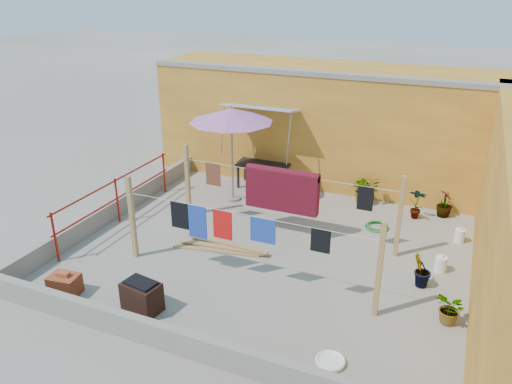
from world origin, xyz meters
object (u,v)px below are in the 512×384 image
Objects in this scene: outdoor_table at (263,166)px; green_hose at (377,226)px; water_jug_b at (441,264)px; brazier at (142,296)px; brick_stack at (65,285)px; water_jug_a at (460,236)px; patio_umbrella at (231,116)px; white_basin at (330,361)px; plant_back_a at (365,189)px.

outdoor_table is 2.72× the size of green_hose.
outdoor_table is 4.09× the size of water_jug_b.
brazier is at bearing -87.58° from outdoor_table.
brick_stack is 1.56× the size of water_jug_b.
brazier is 2.03× the size of water_jug_a.
water_jug_a is at bearing -0.83° from patio_umbrella.
patio_umbrella is at bearing 164.01° from water_jug_b.
brazier reaches higher than green_hose.
green_hose is (-0.22, 4.79, -0.00)m from white_basin.
brazier is 6.62m from plant_back_a.
green_hose is at bearing -1.92° from patio_umbrella.
plant_back_a is at bearing 67.00° from brazier.
brazier is at bearing -82.63° from patio_umbrella.
green_hose is at bearing -20.49° from outdoor_table.
water_jug_b is (1.30, 3.39, 0.12)m from white_basin.
brazier is at bearing -179.67° from white_basin.
plant_back_a reaches higher than white_basin.
brick_stack is 0.82× the size of brazier.
green_hose is at bearing -65.46° from plant_back_a.
water_jug_a is at bearing 79.08° from water_jug_b.
outdoor_table is 1.93× the size of plant_back_a.
outdoor_table is at bearing 121.00° from white_basin.
patio_umbrella is at bearing 79.36° from brick_stack.
patio_umbrella reaches higher than outdoor_table.
white_basin is 1.31× the size of water_jug_a.
brick_stack is at bearing -177.94° from white_basin.
water_jug_a is (1.58, 4.84, 0.11)m from white_basin.
brick_stack is at bearing -174.28° from brazier.
water_jug_b is at bearing -42.69° from green_hose.
water_jug_b reaches higher than white_basin.
white_basin is 5.09m from water_jug_a.
brazier is 5.80m from water_jug_b.
green_hose is (-1.52, 1.40, -0.13)m from water_jug_b.
outdoor_table is at bearing -180.00° from plant_back_a.
brick_stack is at bearing -100.64° from patio_umbrella.
brick_stack is at bearing -123.78° from plant_back_a.
brick_stack is at bearing -142.60° from water_jug_a.
outdoor_table is at bearing 166.70° from water_jug_a.
green_hose is (3.81, -0.13, -2.23)m from patio_umbrella.
outdoor_table reaches higher than brick_stack.
water_jug_a is 1.80m from green_hose.
white_basin is at bearing -50.67° from patio_umbrella.
green_hose is 1.45m from plant_back_a.
outdoor_table is at bearing 151.54° from water_jug_b.
water_jug_b is at bearing -100.92° from water_jug_a.
water_jug_a is (6.56, 5.02, -0.05)m from brick_stack.
brazier is 0.90× the size of plant_back_a.
white_basin is (4.03, -4.92, -2.22)m from patio_umbrella.
outdoor_table reaches higher than brazier.
white_basin is at bearing -82.45° from plant_back_a.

